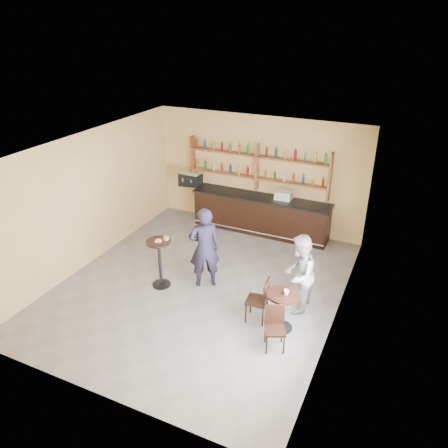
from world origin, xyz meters
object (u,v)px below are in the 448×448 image
at_px(pastry_case, 284,196).
at_px(patron_second, 299,274).
at_px(pedestal_table, 160,264).
at_px(man_main, 204,248).
at_px(chair_south, 275,330).
at_px(bar_counter, 261,214).
at_px(cafe_table, 282,311).
at_px(espresso_machine, 191,178).
at_px(chair_west, 257,300).

xyz_separation_m(pastry_case, patron_second, (1.33, -3.09, -0.34)).
bearing_deg(pedestal_table, man_main, 26.83).
bearing_deg(chair_south, pastry_case, 81.78).
bearing_deg(bar_counter, man_main, -93.58).
distance_m(pastry_case, patron_second, 3.38).
relative_size(chair_south, patron_second, 0.50).
bearing_deg(pastry_case, cafe_table, -70.64).
bearing_deg(man_main, bar_counter, -128.24).
bearing_deg(espresso_machine, pastry_case, -9.90).
distance_m(pedestal_table, chair_west, 2.42).
relative_size(espresso_machine, man_main, 0.33).
bearing_deg(bar_counter, espresso_machine, 180.00).
distance_m(chair_south, patron_second, 1.39).
height_order(pastry_case, chair_west, pastry_case).
xyz_separation_m(pedestal_table, cafe_table, (2.96, -0.30, -0.16)).
bearing_deg(pastry_case, chair_south, -72.37).
height_order(cafe_table, chair_west, chair_west).
relative_size(bar_counter, chair_south, 4.59).
bearing_deg(chair_south, man_main, 122.87).
xyz_separation_m(pastry_case, chair_south, (1.29, -4.41, -0.77)).
distance_m(pedestal_table, cafe_table, 2.98).
distance_m(bar_counter, pastry_case, 0.92).
distance_m(pedestal_table, patron_second, 3.09).
xyz_separation_m(chair_west, chair_south, (0.60, -0.65, -0.05)).
bearing_deg(espresso_machine, patron_second, -46.46).
bearing_deg(man_main, chair_west, 120.49).
bearing_deg(bar_counter, chair_south, -66.37).
bearing_deg(pastry_case, espresso_machine, -178.72).
distance_m(espresso_machine, pastry_case, 2.84).
bearing_deg(pedestal_table, bar_counter, 72.87).
distance_m(pedestal_table, man_main, 1.07).
height_order(cafe_table, chair_south, chair_south).
relative_size(man_main, chair_south, 2.23).
relative_size(pedestal_table, man_main, 0.60).
height_order(chair_south, patron_second, patron_second).
bearing_deg(chair_west, pedestal_table, -101.97).
relative_size(cafe_table, chair_south, 0.96).
bearing_deg(pedestal_table, chair_west, -6.02).
xyz_separation_m(bar_counter, pastry_case, (0.64, 0.00, 0.66)).
height_order(man_main, chair_south, man_main).
height_order(espresso_machine, chair_west, espresso_machine).
xyz_separation_m(bar_counter, pedestal_table, (-1.08, -3.51, 0.04)).
relative_size(man_main, cafe_table, 2.33).
bearing_deg(pastry_case, bar_counter, -178.72).
height_order(espresso_machine, chair_south, espresso_machine).
distance_m(pastry_case, man_main, 3.17).
distance_m(espresso_machine, chair_south, 6.10).
height_order(bar_counter, chair_south, bar_counter).
xyz_separation_m(pastry_case, pedestal_table, (-1.72, -3.51, -0.62)).
height_order(chair_west, patron_second, patron_second).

